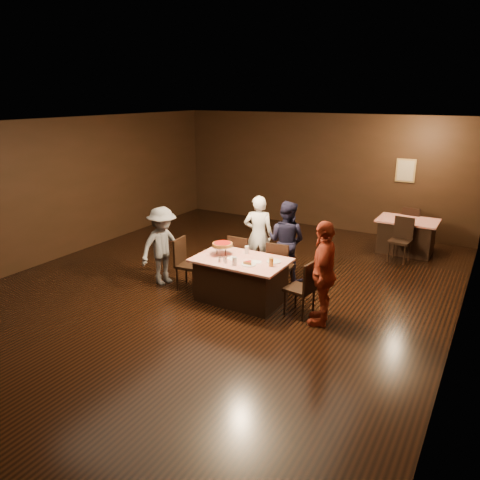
# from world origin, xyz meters

# --- Properties ---
(room) EXTENTS (10.00, 10.04, 3.02)m
(room) POSITION_xyz_m (0.00, 0.01, 2.14)
(room) COLOR black
(room) RESTS_ON ground
(main_table) EXTENTS (1.60, 1.00, 0.77)m
(main_table) POSITION_xyz_m (0.60, -0.25, 0.39)
(main_table) COLOR #B8200C
(main_table) RESTS_ON ground
(back_table) EXTENTS (1.30, 0.90, 0.77)m
(back_table) POSITION_xyz_m (2.56, 3.89, 0.39)
(back_table) COLOR red
(back_table) RESTS_ON ground
(chair_far_left) EXTENTS (0.43, 0.43, 0.95)m
(chair_far_left) POSITION_xyz_m (0.20, 0.50, 0.47)
(chair_far_left) COLOR black
(chair_far_left) RESTS_ON ground
(chair_far_right) EXTENTS (0.46, 0.46, 0.95)m
(chair_far_right) POSITION_xyz_m (1.00, 0.50, 0.47)
(chair_far_right) COLOR black
(chair_far_right) RESTS_ON ground
(chair_end_left) EXTENTS (0.47, 0.47, 0.95)m
(chair_end_left) POSITION_xyz_m (-0.50, -0.25, 0.47)
(chair_end_left) COLOR black
(chair_end_left) RESTS_ON ground
(chair_end_right) EXTENTS (0.48, 0.48, 0.95)m
(chair_end_right) POSITION_xyz_m (1.70, -0.25, 0.47)
(chair_end_right) COLOR black
(chair_end_right) RESTS_ON ground
(chair_back_near) EXTENTS (0.46, 0.46, 0.95)m
(chair_back_near) POSITION_xyz_m (2.56, 3.19, 0.47)
(chair_back_near) COLOR black
(chair_back_near) RESTS_ON ground
(chair_back_far) EXTENTS (0.46, 0.46, 0.95)m
(chair_back_far) POSITION_xyz_m (2.56, 4.49, 0.47)
(chair_back_far) COLOR black
(chair_back_far) RESTS_ON ground
(diner_white_jacket) EXTENTS (0.69, 0.58, 1.60)m
(diner_white_jacket) POSITION_xyz_m (0.25, 1.06, 0.80)
(diner_white_jacket) COLOR white
(diner_white_jacket) RESTS_ON ground
(diner_navy_hoodie) EXTENTS (0.79, 0.62, 1.57)m
(diner_navy_hoodie) POSITION_xyz_m (0.87, 1.02, 0.79)
(diner_navy_hoodie) COLOR black
(diner_navy_hoodie) RESTS_ON ground
(diner_grey_knit) EXTENTS (0.79, 1.08, 1.49)m
(diner_grey_knit) POSITION_xyz_m (-1.06, -0.30, 0.75)
(diner_grey_knit) COLOR slate
(diner_grey_knit) RESTS_ON ground
(diner_red_shirt) EXTENTS (0.64, 1.05, 1.67)m
(diner_red_shirt) POSITION_xyz_m (2.11, -0.33, 0.84)
(diner_red_shirt) COLOR maroon
(diner_red_shirt) RESTS_ON ground
(pizza_stand) EXTENTS (0.38, 0.38, 0.22)m
(pizza_stand) POSITION_xyz_m (0.20, -0.20, 0.95)
(pizza_stand) COLOR black
(pizza_stand) RESTS_ON main_table
(plate_with_slice) EXTENTS (0.25, 0.25, 0.06)m
(plate_with_slice) POSITION_xyz_m (0.85, -0.43, 0.80)
(plate_with_slice) COLOR white
(plate_with_slice) RESTS_ON main_table
(plate_empty) EXTENTS (0.25, 0.25, 0.01)m
(plate_empty) POSITION_xyz_m (1.15, -0.10, 0.78)
(plate_empty) COLOR white
(plate_empty) RESTS_ON main_table
(glass_front_left) EXTENTS (0.08, 0.08, 0.14)m
(glass_front_left) POSITION_xyz_m (0.65, -0.55, 0.84)
(glass_front_left) COLOR silver
(glass_front_left) RESTS_ON main_table
(glass_amber) EXTENTS (0.08, 0.08, 0.14)m
(glass_amber) POSITION_xyz_m (1.20, -0.30, 0.84)
(glass_amber) COLOR #BF7F26
(glass_amber) RESTS_ON main_table
(glass_back) EXTENTS (0.08, 0.08, 0.14)m
(glass_back) POSITION_xyz_m (0.55, 0.05, 0.84)
(glass_back) COLOR silver
(glass_back) RESTS_ON main_table
(condiments) EXTENTS (0.17, 0.10, 0.09)m
(condiments) POSITION_xyz_m (0.42, -0.53, 0.82)
(condiments) COLOR silver
(condiments) RESTS_ON main_table
(napkin_center) EXTENTS (0.19, 0.19, 0.01)m
(napkin_center) POSITION_xyz_m (0.90, -0.25, 0.77)
(napkin_center) COLOR white
(napkin_center) RESTS_ON main_table
(napkin_left) EXTENTS (0.21, 0.21, 0.01)m
(napkin_left) POSITION_xyz_m (0.45, -0.30, 0.77)
(napkin_left) COLOR white
(napkin_left) RESTS_ON main_table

